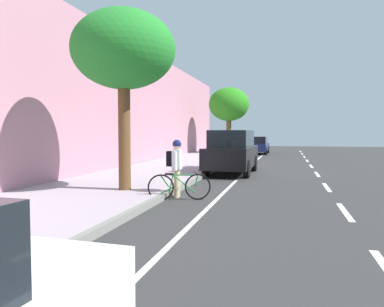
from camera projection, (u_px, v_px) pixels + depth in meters
The scene contains 12 objects.
ground at pixel (251, 172), 18.17m from camera, with size 70.28×70.28×0.00m, color #313131.
sidewalk at pixel (168, 169), 19.14m from camera, with size 4.49×43.92×0.17m, color #A698A2.
curb_edge at pixel (214, 170), 18.59m from camera, with size 0.16×43.92×0.17m, color gray.
lane_stripe_centre at pixel (317, 174), 17.33m from camera, with size 0.14×44.20×0.01m.
lane_stripe_bike_edge at pixel (245, 172), 18.24m from camera, with size 0.12×43.92×0.01m, color white.
building_facade at pixel (121, 104), 19.55m from camera, with size 0.50×43.92×6.68m, color #BC7C8E.
parked_sedan_dark_blue_nearest at pixel (257, 145), 33.44m from camera, with size 1.92×4.44×1.52m.
parked_suv_black_second at pixel (232, 151), 17.54m from camera, with size 2.06×4.75×1.99m.
bicycle_at_curb at pixel (179, 186), 10.74m from camera, with size 1.68×0.70×0.79m.
cyclist_with_backpack at pixel (176, 162), 11.19m from camera, with size 0.43×0.62×1.69m.
street_tree_near_cyclist at pixel (229, 105), 32.43m from camera, with size 3.40×3.40×5.51m.
street_tree_mid_block at pixel (124, 51), 11.39m from camera, with size 3.10×3.10×5.36m.
Camera 1 is at (-1.58, 18.24, 1.91)m, focal length 35.92 mm.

